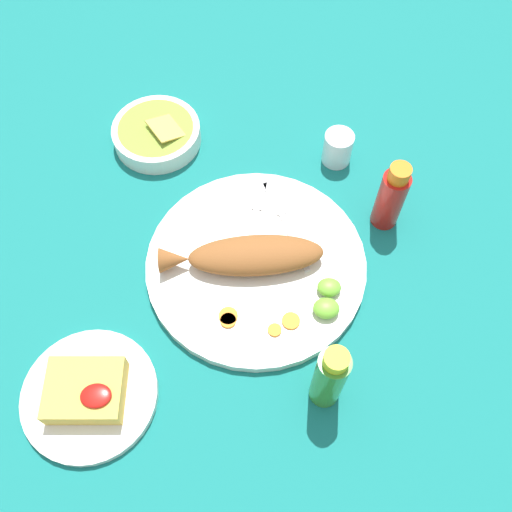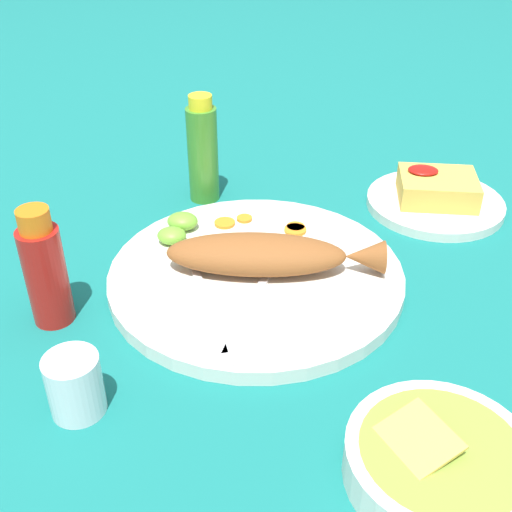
% 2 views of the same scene
% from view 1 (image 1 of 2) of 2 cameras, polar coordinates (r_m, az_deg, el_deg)
% --- Properties ---
extents(ground_plane, '(4.00, 4.00, 0.00)m').
position_cam_1_polar(ground_plane, '(0.94, 0.00, -1.13)').
color(ground_plane, '#146B66').
extents(main_plate, '(0.36, 0.36, 0.02)m').
position_cam_1_polar(main_plate, '(0.93, 0.00, -0.87)').
color(main_plate, silver).
rests_on(main_plate, ground_plane).
extents(fried_fish, '(0.26, 0.08, 0.04)m').
position_cam_1_polar(fried_fish, '(0.90, -0.83, 0.03)').
color(fried_fish, brown).
rests_on(fried_fish, main_plate).
extents(fork_near, '(0.04, 0.18, 0.00)m').
position_cam_1_polar(fork_near, '(0.97, -0.03, 4.24)').
color(fork_near, silver).
rests_on(fork_near, main_plate).
extents(fork_far, '(0.08, 0.18, 0.00)m').
position_cam_1_polar(fork_far, '(0.96, 2.81, 3.75)').
color(fork_far, silver).
rests_on(fork_far, main_plate).
extents(carrot_slice_near, '(0.02, 0.02, 0.00)m').
position_cam_1_polar(carrot_slice_near, '(0.88, -2.81, -6.46)').
color(carrot_slice_near, orange).
rests_on(carrot_slice_near, main_plate).
extents(carrot_slice_mid, '(0.03, 0.03, 0.00)m').
position_cam_1_polar(carrot_slice_mid, '(0.88, -2.79, -6.01)').
color(carrot_slice_mid, orange).
rests_on(carrot_slice_mid, main_plate).
extents(carrot_slice_far, '(0.02, 0.02, 0.00)m').
position_cam_1_polar(carrot_slice_far, '(0.87, 1.88, -7.40)').
color(carrot_slice_far, orange).
rests_on(carrot_slice_far, main_plate).
extents(carrot_slice_extra, '(0.03, 0.03, 0.00)m').
position_cam_1_polar(carrot_slice_extra, '(0.88, 3.51, -6.49)').
color(carrot_slice_extra, orange).
rests_on(carrot_slice_extra, main_plate).
extents(lime_wedge_main, '(0.04, 0.03, 0.02)m').
position_cam_1_polar(lime_wedge_main, '(0.88, 7.04, -5.21)').
color(lime_wedge_main, '#6BB233').
rests_on(lime_wedge_main, main_plate).
extents(lime_wedge_side, '(0.04, 0.03, 0.02)m').
position_cam_1_polar(lime_wedge_side, '(0.90, 7.33, -3.13)').
color(lime_wedge_side, '#6BB233').
rests_on(lime_wedge_side, main_plate).
extents(hot_sauce_bottle_red, '(0.05, 0.05, 0.14)m').
position_cam_1_polar(hot_sauce_bottle_red, '(0.95, 13.35, 5.74)').
color(hot_sauce_bottle_red, '#B21914').
rests_on(hot_sauce_bottle_red, ground_plane).
extents(hot_sauce_bottle_green, '(0.04, 0.04, 0.16)m').
position_cam_1_polar(hot_sauce_bottle_green, '(0.79, 7.36, -11.96)').
color(hot_sauce_bottle_green, '#3D8428').
rests_on(hot_sauce_bottle_green, ground_plane).
extents(salt_cup, '(0.05, 0.05, 0.06)m').
position_cam_1_polar(salt_cup, '(1.05, 8.14, 10.51)').
color(salt_cup, silver).
rests_on(salt_cup, ground_plane).
extents(side_plate_fries, '(0.20, 0.20, 0.01)m').
position_cam_1_polar(side_plate_fries, '(0.88, -16.27, -13.22)').
color(side_plate_fries, silver).
rests_on(side_plate_fries, ground_plane).
extents(fries_pile, '(0.11, 0.09, 0.04)m').
position_cam_1_polar(fries_pile, '(0.86, -16.66, -12.77)').
color(fries_pile, gold).
rests_on(fries_pile, side_plate_fries).
extents(guacamole_bowl, '(0.16, 0.16, 0.05)m').
position_cam_1_polar(guacamole_bowl, '(1.09, -9.89, 12.00)').
color(guacamole_bowl, white).
rests_on(guacamole_bowl, ground_plane).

